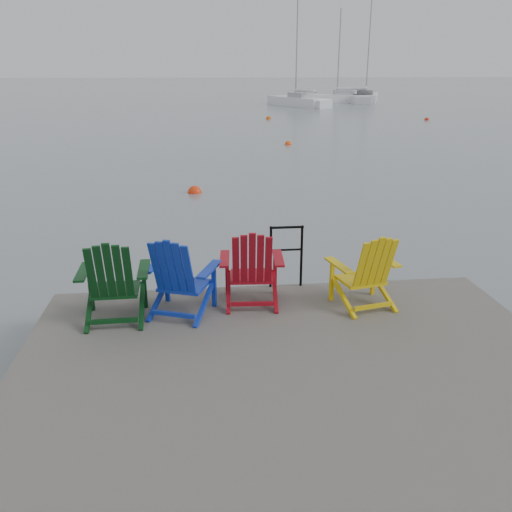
{
  "coord_description": "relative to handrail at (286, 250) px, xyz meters",
  "views": [
    {
      "loc": [
        -0.95,
        -4.7,
        3.48
      ],
      "look_at": [
        -0.14,
        2.8,
        0.85
      ],
      "focal_mm": 38.0,
      "sensor_mm": 36.0,
      "label": 1
    }
  ],
  "objects": [
    {
      "name": "buoy_c",
      "position": [
        14.84,
        30.2,
        -1.04
      ],
      "size": [
        0.34,
        0.34,
        0.34
      ],
      "primitive_type": "sphere",
      "color": "red",
      "rests_on": "ground"
    },
    {
      "name": "buoy_a",
      "position": [
        -1.32,
        8.58,
        -1.04
      ],
      "size": [
        0.41,
        0.41,
        0.41
      ],
      "primitive_type": "sphere",
      "color": "red",
      "rests_on": "ground"
    },
    {
      "name": "sailboat_mid",
      "position": [
        17.04,
        51.98,
        -0.69
      ],
      "size": [
        5.35,
        9.49,
        12.63
      ],
      "rotation": [
        0.0,
        0.0,
        -0.34
      ],
      "color": "silver",
      "rests_on": "ground"
    },
    {
      "name": "ground",
      "position": [
        -0.25,
        -2.45,
        -1.04
      ],
      "size": [
        400.0,
        400.0,
        0.0
      ],
      "primitive_type": "plane",
      "color": "slate",
      "rests_on": "ground"
    },
    {
      "name": "handrail",
      "position": [
        0.0,
        0.0,
        0.0
      ],
      "size": [
        0.48,
        0.04,
        0.9
      ],
      "color": "black",
      "rests_on": "dock"
    },
    {
      "name": "chair_red",
      "position": [
        -0.55,
        -0.57,
        -0.01
      ],
      "size": [
        0.88,
        0.82,
        1.05
      ],
      "rotation": [
        0.0,
        0.0,
        -0.07
      ],
      "color": "maroon",
      "rests_on": "dock"
    },
    {
      "name": "dock",
      "position": [
        -0.25,
        -2.45,
        -0.69
      ],
      "size": [
        6.0,
        5.0,
        1.4
      ],
      "color": "#2D2B28",
      "rests_on": "ground"
    },
    {
      "name": "chair_blue",
      "position": [
        -1.48,
        -0.79,
        -0.01
      ],
      "size": [
        1.01,
        0.97,
        1.06
      ],
      "rotation": [
        0.0,
        0.0,
        -0.36
      ],
      "color": "#102CA7",
      "rests_on": "dock"
    },
    {
      "name": "sailboat_far",
      "position": [
        13.84,
        50.32,
        -0.69
      ],
      "size": [
        6.67,
        2.02,
        9.35
      ],
      "rotation": [
        0.0,
        0.0,
        1.52
      ],
      "color": "white",
      "rests_on": "ground"
    },
    {
      "name": "buoy_d",
      "position": [
        3.94,
        32.17,
        -1.04
      ],
      "size": [
        0.4,
        0.4,
        0.4
      ],
      "primitive_type": "sphere",
      "color": "#D94D0C",
      "rests_on": "ground"
    },
    {
      "name": "chair_green",
      "position": [
        -2.27,
        -0.88,
        0.0
      ],
      "size": [
        0.87,
        0.81,
        1.08
      ],
      "rotation": [
        0.0,
        0.0,
        0.02
      ],
      "color": "black",
      "rests_on": "dock"
    },
    {
      "name": "chair_yellow",
      "position": [
        0.92,
        -0.81,
        -0.03
      ],
      "size": [
        0.92,
        0.87,
        1.01
      ],
      "rotation": [
        0.0,
        0.0,
        0.22
      ],
      "color": "gold",
      "rests_on": "dock"
    },
    {
      "name": "sailboat_near",
      "position": [
        8.49,
        45.56,
        -0.69
      ],
      "size": [
        5.04,
        7.86,
        10.76
      ],
      "rotation": [
        0.0,
        0.0,
        0.43
      ],
      "color": "white",
      "rests_on": "ground"
    },
    {
      "name": "buoy_b",
      "position": [
        3.13,
        18.67,
        -1.04
      ],
      "size": [
        0.35,
        0.35,
        0.35
      ],
      "primitive_type": "sphere",
      "color": "#F7480E",
      "rests_on": "ground"
    }
  ]
}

